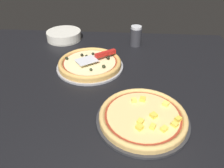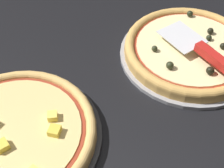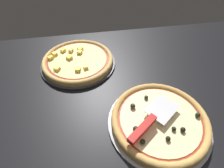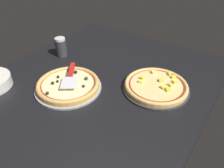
{
  "view_description": "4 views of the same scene",
  "coord_description": "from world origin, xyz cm",
  "px_view_note": "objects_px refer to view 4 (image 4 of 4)",
  "views": [
    {
      "loc": [
        -14.23,
        89.49,
        58.05
      ],
      "look_at": [
        -8.36,
        10.55,
        3.0
      ],
      "focal_mm": 35.0,
      "sensor_mm": 36.0,
      "label": 1
    },
    {
      "loc": [
        -54.26,
        8.92,
        53.61
      ],
      "look_at": [
        -8.36,
        10.55,
        3.0
      ],
      "focal_mm": 50.0,
      "sensor_mm": 36.0,
      "label": 2
    },
    {
      "loc": [
        -16.69,
        -37.42,
        52.4
      ],
      "look_at": [
        -8.36,
        10.55,
        3.0
      ],
      "focal_mm": 28.0,
      "sensor_mm": 36.0,
      "label": 3
    },
    {
      "loc": [
        66.38,
        63.06,
        68.68
      ],
      "look_at": [
        -8.36,
        10.55,
        3.0
      ],
      "focal_mm": 35.0,
      "sensor_mm": 36.0,
      "label": 4
    }
  ],
  "objects_px": {
    "pizza_back": "(156,85)",
    "parmesan_shaker": "(61,47)",
    "pizza_front": "(68,84)",
    "serving_spatula": "(71,73)"
  },
  "relations": [
    {
      "from": "pizza_front",
      "to": "pizza_back",
      "type": "xyz_separation_m",
      "value": [
        -0.26,
        0.38,
        -0.0
      ]
    },
    {
      "from": "serving_spatula",
      "to": "pizza_back",
      "type": "bearing_deg",
      "value": 117.04
    },
    {
      "from": "serving_spatula",
      "to": "pizza_front",
      "type": "bearing_deg",
      "value": 24.75
    },
    {
      "from": "pizza_front",
      "to": "pizza_back",
      "type": "height_order",
      "value": "pizza_front"
    },
    {
      "from": "parmesan_shaker",
      "to": "pizza_back",
      "type": "bearing_deg",
      "value": 91.6
    },
    {
      "from": "parmesan_shaker",
      "to": "pizza_front",
      "type": "bearing_deg",
      "value": 50.66
    },
    {
      "from": "pizza_back",
      "to": "parmesan_shaker",
      "type": "bearing_deg",
      "value": -88.4
    },
    {
      "from": "pizza_front",
      "to": "serving_spatula",
      "type": "xyz_separation_m",
      "value": [
        -0.05,
        -0.02,
        0.03
      ]
    },
    {
      "from": "pizza_back",
      "to": "parmesan_shaker",
      "type": "relative_size",
      "value": 2.68
    },
    {
      "from": "serving_spatula",
      "to": "parmesan_shaker",
      "type": "bearing_deg",
      "value": -124.87
    }
  ]
}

